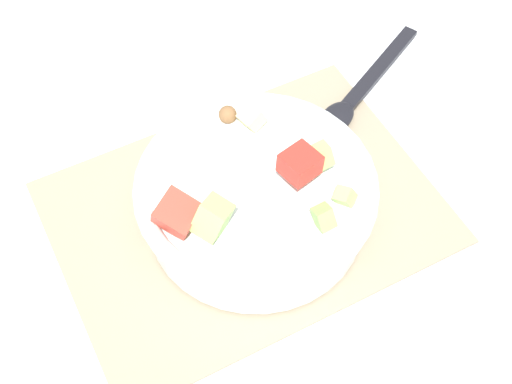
{
  "coord_description": "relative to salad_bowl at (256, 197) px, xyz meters",
  "views": [
    {
      "loc": [
        -0.19,
        -0.39,
        0.66
      ],
      "look_at": [
        0.01,
        -0.01,
        0.05
      ],
      "focal_mm": 49.73,
      "sensor_mm": 36.0,
      "label": 1
    }
  ],
  "objects": [
    {
      "name": "placemat",
      "position": [
        -0.01,
        0.01,
        -0.04
      ],
      "size": [
        0.42,
        0.3,
        0.01
      ],
      "primitive_type": "cube",
      "color": "gray",
      "rests_on": "ground_plane"
    },
    {
      "name": "serving_spoon",
      "position": [
        0.19,
        0.1,
        -0.03
      ],
      "size": [
        0.21,
        0.13,
        0.01
      ],
      "color": "black",
      "rests_on": "placemat"
    },
    {
      "name": "ground_plane",
      "position": [
        -0.01,
        0.01,
        -0.04
      ],
      "size": [
        2.4,
        2.4,
        0.0
      ],
      "primitive_type": "plane",
      "color": "silver"
    },
    {
      "name": "salad_bowl",
      "position": [
        0.0,
        0.0,
        0.0
      ],
      "size": [
        0.26,
        0.26,
        0.11
      ],
      "color": "white",
      "rests_on": "placemat"
    }
  ]
}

